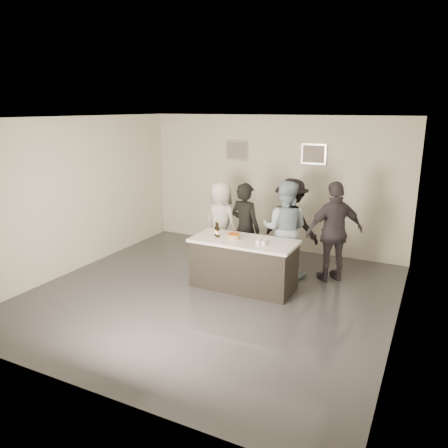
{
  "coord_description": "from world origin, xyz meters",
  "views": [
    {
      "loc": [
        3.33,
        -6.21,
        3.16
      ],
      "look_at": [
        0.0,
        0.5,
        1.15
      ],
      "focal_mm": 35.0,
      "sensor_mm": 36.0,
      "label": 1
    }
  ],
  "objects_px": {
    "person_main_blue": "(285,229)",
    "person_guest_left": "(221,222)",
    "beer_bottle_b": "(218,230)",
    "person_main_black": "(245,228)",
    "bar_counter": "(244,264)",
    "beer_bottle_a": "(216,229)",
    "person_guest_right": "(334,232)",
    "person_guest_back": "(291,224)",
    "cake": "(234,237)"
  },
  "relations": [
    {
      "from": "person_main_black",
      "to": "person_guest_left",
      "type": "xyz_separation_m",
      "value": [
        -0.72,
        0.38,
        -0.05
      ]
    },
    {
      "from": "person_main_blue",
      "to": "person_guest_left",
      "type": "xyz_separation_m",
      "value": [
        -1.45,
        0.18,
        -0.08
      ]
    },
    {
      "from": "person_main_black",
      "to": "person_main_blue",
      "type": "distance_m",
      "value": 0.76
    },
    {
      "from": "person_guest_left",
      "to": "person_guest_back",
      "type": "height_order",
      "value": "person_guest_back"
    },
    {
      "from": "cake",
      "to": "beer_bottle_a",
      "type": "xyz_separation_m",
      "value": [
        -0.35,
        0.01,
        0.09
      ]
    },
    {
      "from": "cake",
      "to": "person_main_black",
      "type": "distance_m",
      "value": 0.74
    },
    {
      "from": "beer_bottle_a",
      "to": "beer_bottle_b",
      "type": "xyz_separation_m",
      "value": [
        0.06,
        -0.05,
        0.0
      ]
    },
    {
      "from": "beer_bottle_b",
      "to": "person_guest_back",
      "type": "xyz_separation_m",
      "value": [
        0.9,
        1.46,
        -0.12
      ]
    },
    {
      "from": "person_guest_left",
      "to": "person_guest_back",
      "type": "bearing_deg",
      "value": -150.71
    },
    {
      "from": "bar_counter",
      "to": "beer_bottle_a",
      "type": "relative_size",
      "value": 7.15
    },
    {
      "from": "beer_bottle_b",
      "to": "person_guest_left",
      "type": "bearing_deg",
      "value": 114.44
    },
    {
      "from": "person_main_blue",
      "to": "beer_bottle_b",
      "type": "bearing_deg",
      "value": 37.17
    },
    {
      "from": "person_guest_back",
      "to": "person_main_black",
      "type": "bearing_deg",
      "value": 57.9
    },
    {
      "from": "person_main_blue",
      "to": "person_guest_back",
      "type": "xyz_separation_m",
      "value": [
        -0.04,
        0.5,
        -0.02
      ]
    },
    {
      "from": "beer_bottle_b",
      "to": "person_main_black",
      "type": "relative_size",
      "value": 0.15
    },
    {
      "from": "beer_bottle_b",
      "to": "person_guest_left",
      "type": "height_order",
      "value": "person_guest_left"
    },
    {
      "from": "beer_bottle_b",
      "to": "person_main_black",
      "type": "bearing_deg",
      "value": 75.41
    },
    {
      "from": "person_guest_right",
      "to": "cake",
      "type": "bearing_deg",
      "value": -3.95
    },
    {
      "from": "beer_bottle_b",
      "to": "person_guest_right",
      "type": "xyz_separation_m",
      "value": [
        1.84,
        1.12,
        -0.09
      ]
    },
    {
      "from": "person_guest_right",
      "to": "person_guest_back",
      "type": "xyz_separation_m",
      "value": [
        -0.94,
        0.34,
        -0.03
      ]
    },
    {
      "from": "beer_bottle_b",
      "to": "person_main_black",
      "type": "xyz_separation_m",
      "value": [
        0.2,
        0.77,
        -0.14
      ]
    },
    {
      "from": "bar_counter",
      "to": "person_main_black",
      "type": "bearing_deg",
      "value": 112.07
    },
    {
      "from": "person_main_black",
      "to": "person_guest_back",
      "type": "relative_size",
      "value": 0.99
    },
    {
      "from": "person_main_blue",
      "to": "person_main_black",
      "type": "bearing_deg",
      "value": 6.11
    },
    {
      "from": "person_main_blue",
      "to": "person_guest_back",
      "type": "height_order",
      "value": "person_main_blue"
    },
    {
      "from": "bar_counter",
      "to": "person_guest_left",
      "type": "xyz_separation_m",
      "value": [
        -1.01,
        1.09,
        0.4
      ]
    },
    {
      "from": "cake",
      "to": "person_main_blue",
      "type": "distance_m",
      "value": 1.12
    },
    {
      "from": "cake",
      "to": "beer_bottle_a",
      "type": "relative_size",
      "value": 0.88
    },
    {
      "from": "cake",
      "to": "person_guest_back",
      "type": "distance_m",
      "value": 1.54
    },
    {
      "from": "cake",
      "to": "beer_bottle_b",
      "type": "distance_m",
      "value": 0.31
    },
    {
      "from": "bar_counter",
      "to": "person_guest_back",
      "type": "height_order",
      "value": "person_guest_back"
    },
    {
      "from": "beer_bottle_b",
      "to": "person_main_black",
      "type": "height_order",
      "value": "person_main_black"
    },
    {
      "from": "cake",
      "to": "person_guest_left",
      "type": "distance_m",
      "value": 1.38
    },
    {
      "from": "beer_bottle_a",
      "to": "person_main_black",
      "type": "distance_m",
      "value": 0.77
    },
    {
      "from": "person_main_blue",
      "to": "person_guest_right",
      "type": "height_order",
      "value": "person_guest_right"
    },
    {
      "from": "person_guest_left",
      "to": "person_guest_back",
      "type": "distance_m",
      "value": 1.45
    },
    {
      "from": "cake",
      "to": "person_guest_right",
      "type": "bearing_deg",
      "value": 34.95
    },
    {
      "from": "bar_counter",
      "to": "person_guest_right",
      "type": "distance_m",
      "value": 1.79
    },
    {
      "from": "beer_bottle_a",
      "to": "beer_bottle_b",
      "type": "distance_m",
      "value": 0.08
    },
    {
      "from": "person_main_blue",
      "to": "person_guest_left",
      "type": "relative_size",
      "value": 1.09
    },
    {
      "from": "bar_counter",
      "to": "cake",
      "type": "xyz_separation_m",
      "value": [
        -0.19,
        -0.01,
        0.49
      ]
    },
    {
      "from": "person_main_blue",
      "to": "bar_counter",
      "type": "bearing_deg",
      "value": 55.32
    },
    {
      "from": "beer_bottle_a",
      "to": "person_guest_back",
      "type": "relative_size",
      "value": 0.14
    },
    {
      "from": "person_main_black",
      "to": "person_guest_left",
      "type": "bearing_deg",
      "value": -13.82
    },
    {
      "from": "beer_bottle_a",
      "to": "person_guest_right",
      "type": "relative_size",
      "value": 0.14
    },
    {
      "from": "bar_counter",
      "to": "beer_bottle_a",
      "type": "distance_m",
      "value": 0.8
    },
    {
      "from": "person_guest_back",
      "to": "person_guest_left",
      "type": "bearing_deg",
      "value": 25.63
    },
    {
      "from": "cake",
      "to": "person_main_blue",
      "type": "xyz_separation_m",
      "value": [
        0.64,
        0.92,
        -0.01
      ]
    },
    {
      "from": "person_guest_right",
      "to": "person_guest_back",
      "type": "height_order",
      "value": "person_guest_right"
    },
    {
      "from": "cake",
      "to": "person_main_black",
      "type": "relative_size",
      "value": 0.13
    }
  ]
}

